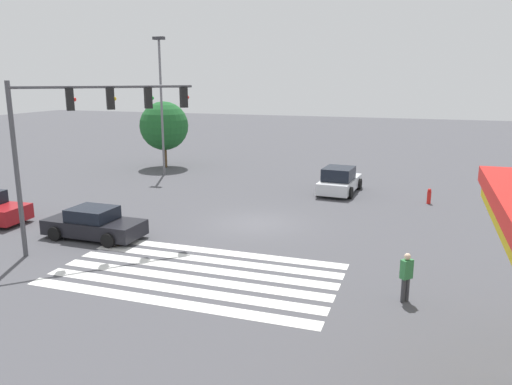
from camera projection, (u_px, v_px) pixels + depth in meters
name	position (u px, v px, depth m)	size (l,w,h in m)	color
ground_plane	(256.00, 223.00, 23.90)	(136.06, 136.06, 0.00)	#47474C
crosswalk_markings	(196.00, 274.00, 17.75)	(10.07, 5.35, 0.01)	silver
traffic_signal_mast	(86.00, 122.00, 19.54)	(5.09, 5.09, 6.72)	#47474C
car_0	(94.00, 224.00, 21.65)	(4.38, 2.09, 1.34)	black
car_2	(339.00, 181.00, 30.09)	(2.33, 4.39, 1.60)	silver
pedestrian	(406.00, 275.00, 15.38)	(0.41, 0.41, 1.58)	#38383D
street_light_pole_b	(161.00, 96.00, 34.86)	(0.80, 0.36, 9.55)	slate
tree_corner_a	(164.00, 126.00, 38.25)	(3.71, 3.71, 5.07)	brown
fire_hydrant	(429.00, 196.00, 27.56)	(0.22, 0.22, 0.86)	red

